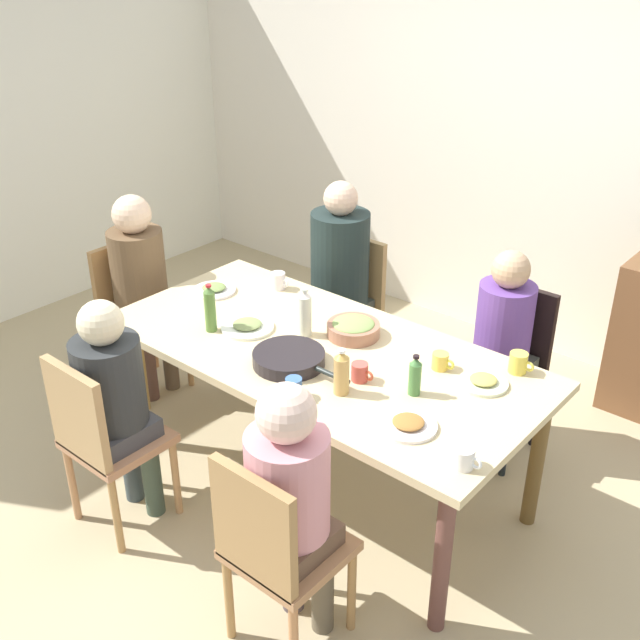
{
  "coord_description": "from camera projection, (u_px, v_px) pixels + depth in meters",
  "views": [
    {
      "loc": [
        2.0,
        -2.36,
        2.53
      ],
      "look_at": [
        0.0,
        0.0,
        0.92
      ],
      "focal_mm": 42.67,
      "sensor_mm": 36.0,
      "label": 1
    }
  ],
  "objects": [
    {
      "name": "wall_back",
      "position": [
        535.0,
        148.0,
        4.71
      ],
      "size": [
        5.96,
        0.12,
        2.6
      ],
      "primitive_type": "cube",
      "color": "white",
      "rests_on": "ground_plane"
    },
    {
      "name": "serving_pan",
      "position": [
        289.0,
        359.0,
        3.41
      ],
      "size": [
        0.51,
        0.33,
        0.06
      ],
      "color": "black",
      "rests_on": "dining_table"
    },
    {
      "name": "bottle_3",
      "position": [
        341.0,
        373.0,
        3.17
      ],
      "size": [
        0.07,
        0.07,
        0.21
      ],
      "color": "tan",
      "rests_on": "dining_table"
    },
    {
      "name": "person_3",
      "position": [
        113.0,
        393.0,
        3.36
      ],
      "size": [
        0.3,
        0.3,
        1.15
      ],
      "color": "#364246",
      "rests_on": "ground_plane"
    },
    {
      "name": "cup_0",
      "position": [
        463.0,
        458.0,
        2.76
      ],
      "size": [
        0.12,
        0.08,
        0.08
      ],
      "color": "white",
      "rests_on": "dining_table"
    },
    {
      "name": "chair_3",
      "position": [
        102.0,
        436.0,
        3.38
      ],
      "size": [
        0.4,
        0.4,
        0.9
      ],
      "color": "#AE7956",
      "rests_on": "ground_plane"
    },
    {
      "name": "chair_2",
      "position": [
        506.0,
        360.0,
        3.97
      ],
      "size": [
        0.4,
        0.4,
        0.9
      ],
      "color": "black",
      "rests_on": "ground_plane"
    },
    {
      "name": "plate_1",
      "position": [
        247.0,
        326.0,
        3.72
      ],
      "size": [
        0.26,
        0.26,
        0.04
      ],
      "color": "white",
      "rests_on": "dining_table"
    },
    {
      "name": "cup_3",
      "position": [
        441.0,
        361.0,
        3.38
      ],
      "size": [
        0.11,
        0.07,
        0.08
      ],
      "color": "#E9C14B",
      "rests_on": "dining_table"
    },
    {
      "name": "person_4",
      "position": [
        140.0,
        277.0,
        4.34
      ],
      "size": [
        0.31,
        0.31,
        1.23
      ],
      "color": "brown",
      "rests_on": "ground_plane"
    },
    {
      "name": "cup_2",
      "position": [
        278.0,
        281.0,
        4.12
      ],
      "size": [
        0.11,
        0.08,
        0.09
      ],
      "color": "white",
      "rests_on": "dining_table"
    },
    {
      "name": "chair_0",
      "position": [
        348.0,
        302.0,
        4.58
      ],
      "size": [
        0.4,
        0.4,
        0.9
      ],
      "color": "#A38648",
      "rests_on": "ground_plane"
    },
    {
      "name": "chair_4",
      "position": [
        135.0,
        309.0,
        4.5
      ],
      "size": [
        0.4,
        0.4,
        0.9
      ],
      "color": "#AB7B57",
      "rests_on": "ground_plane"
    },
    {
      "name": "cup_4",
      "position": [
        360.0,
        372.0,
        3.29
      ],
      "size": [
        0.11,
        0.07,
        0.08
      ],
      "color": "#C54E43",
      "rests_on": "dining_table"
    },
    {
      "name": "cup_5",
      "position": [
        294.0,
        388.0,
        3.17
      ],
      "size": [
        0.11,
        0.07,
        0.09
      ],
      "color": "#3C6399",
      "rests_on": "dining_table"
    },
    {
      "name": "ground_plane",
      "position": [
        320.0,
        478.0,
        3.91
      ],
      "size": [
        6.87,
        6.87,
        0.0
      ],
      "primitive_type": "plane",
      "color": "tan"
    },
    {
      "name": "dining_table",
      "position": [
        320.0,
        362.0,
        3.59
      ],
      "size": [
        2.12,
        1.01,
        0.77
      ],
      "color": "#D0BA89",
      "rests_on": "ground_plane"
    },
    {
      "name": "person_2",
      "position": [
        501.0,
        337.0,
        3.83
      ],
      "size": [
        0.3,
        0.3,
        1.15
      ],
      "color": "brown",
      "rests_on": "ground_plane"
    },
    {
      "name": "bowl_0",
      "position": [
        353.0,
        328.0,
        3.65
      ],
      "size": [
        0.26,
        0.26,
        0.09
      ],
      "color": "#9E6851",
      "rests_on": "dining_table"
    },
    {
      "name": "bottle_0",
      "position": [
        210.0,
        309.0,
        3.66
      ],
      "size": [
        0.06,
        0.06,
        0.25
      ],
      "color": "#537C35",
      "rests_on": "dining_table"
    },
    {
      "name": "plate_0",
      "position": [
        408.0,
        424.0,
        2.99
      ],
      "size": [
        0.23,
        0.23,
        0.04
      ],
      "color": "white",
      "rests_on": "dining_table"
    },
    {
      "name": "bottle_2",
      "position": [
        415.0,
        376.0,
        3.17
      ],
      "size": [
        0.05,
        0.05,
        0.19
      ],
      "color": "#457B3C",
      "rests_on": "dining_table"
    },
    {
      "name": "plate_2",
      "position": [
        483.0,
        382.0,
        3.27
      ],
      "size": [
        0.22,
        0.22,
        0.04
      ],
      "color": "silver",
      "rests_on": "dining_table"
    },
    {
      "name": "plate_3",
      "position": [
        214.0,
        289.0,
        4.1
      ],
      "size": [
        0.23,
        0.23,
        0.04
      ],
      "color": "white",
      "rests_on": "dining_table"
    },
    {
      "name": "cup_1",
      "position": [
        519.0,
        363.0,
        3.35
      ],
      "size": [
        0.12,
        0.08,
        0.09
      ],
      "color": "#E0CA4A",
      "rests_on": "dining_table"
    },
    {
      "name": "bottle_1",
      "position": [
        305.0,
        313.0,
        3.62
      ],
      "size": [
        0.07,
        0.07,
        0.24
      ],
      "color": "silver",
      "rests_on": "dining_table"
    },
    {
      "name": "person_0",
      "position": [
        339.0,
        267.0,
        4.4
      ],
      "size": [
        0.34,
        0.34,
        1.28
      ],
      "color": "#403749",
      "rests_on": "ground_plane"
    },
    {
      "name": "person_1",
      "position": [
        290.0,
        493.0,
        2.75
      ],
      "size": [
        0.31,
        0.31,
        1.17
      ],
      "color": "#4F4347",
      "rests_on": "ground_plane"
    },
    {
      "name": "chair_1",
      "position": [
        275.0,
        547.0,
        2.78
      ],
      "size": [
        0.4,
        0.4,
        0.9
      ],
      "color": "#AA774F",
      "rests_on": "ground_plane"
    }
  ]
}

